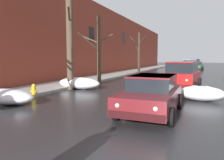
{
  "coord_description": "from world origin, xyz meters",
  "views": [
    {
      "loc": [
        3.79,
        -0.12,
        2.06
      ],
      "look_at": [
        0.25,
        8.24,
        1.13
      ],
      "focal_mm": 34.79,
      "sensor_mm": 36.0,
      "label": 1
    }
  ],
  "objects": [
    {
      "name": "bare_tree_second_along_sidewalk",
      "position": [
        -4.17,
        11.75,
        4.15
      ],
      "size": [
        3.34,
        3.84,
        7.67
      ],
      "color": "#4C3D2D",
      "rests_on": "ground"
    },
    {
      "name": "suv_red_parked_kerbside_close",
      "position": [
        2.55,
        14.67,
        0.99
      ],
      "size": [
        2.29,
        4.61,
        1.82
      ],
      "color": "red",
      "rests_on": "ground"
    },
    {
      "name": "bare_tree_mid_block",
      "position": [
        -4.22,
        16.04,
        2.82
      ],
      "size": [
        1.93,
        3.54,
        5.45
      ],
      "color": "#4C3D2D",
      "rests_on": "ground"
    },
    {
      "name": "brick_townhouse_facade",
      "position": [
        -7.94,
        18.0,
        4.14
      ],
      "size": [
        0.63,
        80.0,
        8.27
      ],
      "color": "brown",
      "rests_on": "ground"
    },
    {
      "name": "sedan_black_parked_kerbside_mid",
      "position": [
        2.0,
        22.59,
        0.75
      ],
      "size": [
        1.93,
        3.96,
        1.42
      ],
      "color": "black",
      "rests_on": "ground"
    },
    {
      "name": "bare_tree_far_down_block",
      "position": [
        -4.24,
        28.02,
        2.82
      ],
      "size": [
        2.79,
        2.45,
        5.35
      ],
      "color": "#382B1E",
      "rests_on": "ground"
    },
    {
      "name": "sedan_green_queued_behind_truck",
      "position": [
        2.69,
        37.77,
        0.75
      ],
      "size": [
        2.27,
        4.08,
        1.42
      ],
      "color": "#1E5633",
      "rests_on": "ground"
    },
    {
      "name": "suv_silver_parked_far_down_block",
      "position": [
        2.05,
        30.21,
        0.99
      ],
      "size": [
        2.28,
        4.37,
        1.82
      ],
      "color": "#B7B7BC",
      "rests_on": "ground"
    },
    {
      "name": "suv_darkblue_at_far_intersection",
      "position": [
        2.28,
        45.4,
        0.99
      ],
      "size": [
        2.09,
        4.76,
        1.82
      ],
      "color": "navy",
      "rests_on": "ground"
    },
    {
      "name": "sedan_maroon_approaching_near_lane",
      "position": [
        2.08,
        7.71,
        0.75
      ],
      "size": [
        1.93,
        4.16,
        1.42
      ],
      "color": "maroon",
      "rests_on": "ground"
    },
    {
      "name": "fire_hydrant",
      "position": [
        -4.32,
        8.59,
        0.36
      ],
      "size": [
        0.42,
        0.22,
        0.71
      ],
      "color": "gold",
      "rests_on": "ground"
    },
    {
      "name": "snow_bank_near_corner_left",
      "position": [
        -3.75,
        12.17,
        0.37
      ],
      "size": [
        2.99,
        1.35,
        0.77
      ],
      "color": "white",
      "rests_on": "ground"
    },
    {
      "name": "snow_bank_mid_block_left",
      "position": [
        -4.32,
        6.86,
        0.32
      ],
      "size": [
        3.03,
        1.41,
        0.66
      ],
      "color": "white",
      "rests_on": "ground"
    },
    {
      "name": "left_sidewalk_slab",
      "position": [
        -5.9,
        18.0,
        0.07
      ],
      "size": [
        3.09,
        80.0,
        0.15
      ],
      "primitive_type": "cube",
      "color": "gray",
      "rests_on": "ground"
    },
    {
      "name": "snow_bank_along_left_kerb",
      "position": [
        3.72,
        11.12,
        0.35
      ],
      "size": [
        2.15,
        1.33,
        0.71
      ],
      "color": "white",
      "rests_on": "ground"
    }
  ]
}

